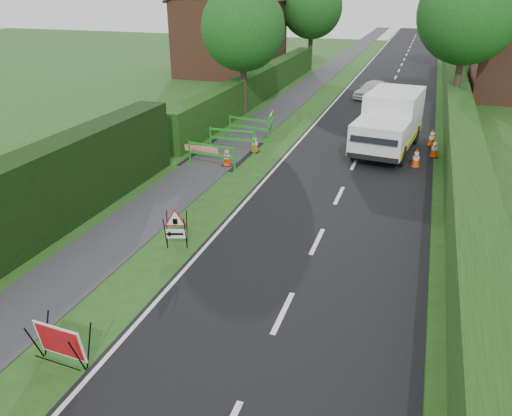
# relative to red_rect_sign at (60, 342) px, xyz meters

# --- Properties ---
(ground) EXTENTS (120.00, 120.00, 0.00)m
(ground) POSITION_rel_red_rect_sign_xyz_m (1.02, 1.88, -0.51)
(ground) COLOR #254915
(ground) RESTS_ON ground
(road_surface) EXTENTS (6.00, 90.00, 0.02)m
(road_surface) POSITION_rel_red_rect_sign_xyz_m (3.52, 36.88, -0.51)
(road_surface) COLOR black
(road_surface) RESTS_ON ground
(footpath) EXTENTS (2.00, 90.00, 0.02)m
(footpath) POSITION_rel_red_rect_sign_xyz_m (-1.98, 36.88, -0.51)
(footpath) COLOR #2D2D30
(footpath) RESTS_ON ground
(hedge_west_far) EXTENTS (1.00, 24.00, 1.80)m
(hedge_west_far) POSITION_rel_red_rect_sign_xyz_m (-3.98, 23.88, -0.51)
(hedge_west_far) COLOR #14380F
(hedge_west_far) RESTS_ON ground
(hedge_east) EXTENTS (1.20, 50.00, 1.50)m
(hedge_east) POSITION_rel_red_rect_sign_xyz_m (7.52, 17.88, -0.51)
(hedge_east) COLOR #14380F
(hedge_east) RESTS_ON ground
(house_west) EXTENTS (7.50, 7.40, 7.88)m
(house_west) POSITION_rel_red_rect_sign_xyz_m (-8.98, 31.88, 2.38)
(house_west) COLOR brown
(house_west) RESTS_ON ground
(tree_nw) EXTENTS (4.40, 4.40, 6.70)m
(tree_nw) POSITION_rel_red_rect_sign_xyz_m (-3.58, 19.88, 3.97)
(tree_nw) COLOR #2D2116
(tree_nw) RESTS_ON ground
(tree_ne) EXTENTS (5.20, 5.20, 7.79)m
(tree_ne) POSITION_rel_red_rect_sign_xyz_m (7.42, 23.88, 4.66)
(tree_ne) COLOR #2D2116
(tree_ne) RESTS_ON ground
(tree_fw) EXTENTS (4.80, 4.80, 7.24)m
(tree_fw) POSITION_rel_red_rect_sign_xyz_m (-3.58, 35.88, 4.32)
(tree_fw) COLOR #2D2116
(tree_fw) RESTS_ON ground
(tree_fe) EXTENTS (4.20, 4.20, 6.33)m
(tree_fe) POSITION_rel_red_rect_sign_xyz_m (7.42, 39.88, 3.71)
(tree_fe) COLOR #2D2116
(tree_fe) RESTS_ON ground
(red_rect_sign) EXTENTS (1.08, 0.69, 0.89)m
(red_rect_sign) POSITION_rel_red_rect_sign_xyz_m (0.00, 0.00, 0.00)
(red_rect_sign) COLOR black
(red_rect_sign) RESTS_ON ground
(triangle_sign) EXTENTS (0.86, 0.86, 1.00)m
(triangle_sign) POSITION_rel_red_rect_sign_xyz_m (-0.06, 4.77, 0.18)
(triangle_sign) COLOR black
(triangle_sign) RESTS_ON ground
(works_van) EXTENTS (2.68, 5.51, 2.42)m
(works_van) POSITION_rel_red_rect_sign_xyz_m (4.57, 15.66, 0.77)
(works_van) COLOR silver
(works_van) RESTS_ON ground
(traffic_cone_0) EXTENTS (0.38, 0.38, 0.79)m
(traffic_cone_0) POSITION_rel_red_rect_sign_xyz_m (5.85, 13.73, -0.12)
(traffic_cone_0) COLOR black
(traffic_cone_0) RESTS_ON ground
(traffic_cone_1) EXTENTS (0.38, 0.38, 0.79)m
(traffic_cone_1) POSITION_rel_red_rect_sign_xyz_m (6.52, 15.29, -0.12)
(traffic_cone_1) COLOR black
(traffic_cone_1) RESTS_ON ground
(traffic_cone_2) EXTENTS (0.38, 0.38, 0.79)m
(traffic_cone_2) POSITION_rel_red_rect_sign_xyz_m (6.39, 16.90, -0.12)
(traffic_cone_2) COLOR black
(traffic_cone_2) RESTS_ON ground
(traffic_cone_3) EXTENTS (0.38, 0.38, 0.79)m
(traffic_cone_3) POSITION_rel_red_rect_sign_xyz_m (-1.25, 11.52, -0.12)
(traffic_cone_3) COLOR black
(traffic_cone_3) RESTS_ON ground
(traffic_cone_4) EXTENTS (0.38, 0.38, 0.79)m
(traffic_cone_4) POSITION_rel_red_rect_sign_xyz_m (-0.78, 13.55, -0.12)
(traffic_cone_4) COLOR black
(traffic_cone_4) RESTS_ON ground
(ped_barrier_0) EXTENTS (2.08, 0.56, 1.00)m
(ped_barrier_0) POSITION_rel_red_rect_sign_xyz_m (-1.68, 11.05, 0.12)
(ped_barrier_0) COLOR #1C901A
(ped_barrier_0) RESTS_ON ground
(ped_barrier_1) EXTENTS (2.07, 0.39, 1.00)m
(ped_barrier_1) POSITION_rel_red_rect_sign_xyz_m (-1.72, 13.32, 0.12)
(ped_barrier_1) COLOR #1C901A
(ped_barrier_1) RESTS_ON ground
(ped_barrier_2) EXTENTS (2.09, 0.66, 1.00)m
(ped_barrier_2) POSITION_rel_red_rect_sign_xyz_m (-1.68, 15.35, 0.12)
(ped_barrier_2) COLOR #1C901A
(ped_barrier_2) RESTS_ON ground
(ped_barrier_3) EXTENTS (0.71, 2.09, 1.00)m
(ped_barrier_3) POSITION_rel_red_rect_sign_xyz_m (-0.93, 16.38, 0.12)
(ped_barrier_3) COLOR #1C901A
(ped_barrier_3) RESTS_ON ground
(redwhite_plank) EXTENTS (1.50, 0.07, 0.25)m
(redwhite_plank) POSITION_rel_red_rect_sign_xyz_m (-2.52, 11.90, -0.51)
(redwhite_plank) COLOR red
(redwhite_plank) RESTS_ON ground
(hatchback_car) EXTENTS (2.29, 3.46, 1.09)m
(hatchback_car) POSITION_rel_red_rect_sign_xyz_m (2.67, 26.32, 0.03)
(hatchback_car) COLOR silver
(hatchback_car) RESTS_ON ground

